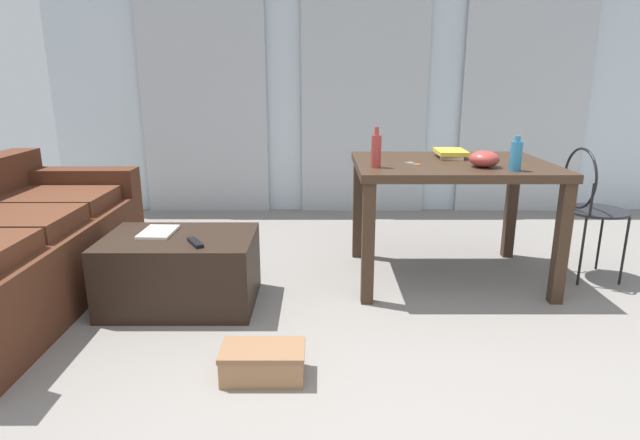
{
  "coord_description": "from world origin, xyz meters",
  "views": [
    {
      "loc": [
        -0.42,
        -1.4,
        1.28
      ],
      "look_at": [
        -0.4,
        1.72,
        0.42
      ],
      "focal_mm": 29.29,
      "sensor_mm": 36.0,
      "label": 1
    }
  ],
  "objects_px": {
    "coffee_table": "(179,270)",
    "bowl": "(482,159)",
    "shoebox": "(261,362)",
    "bottle_near": "(514,155)",
    "wire_chair": "(585,199)",
    "book_stack": "(449,153)",
    "bottle_far": "(374,150)",
    "craft_table": "(449,178)",
    "scissors": "(413,164)",
    "magazine": "(156,232)",
    "tv_remote_primary": "(193,243)"
  },
  "relations": [
    {
      "from": "book_stack",
      "to": "bottle_near",
      "type": "bearing_deg",
      "value": -63.98
    },
    {
      "from": "coffee_table",
      "to": "bottle_far",
      "type": "bearing_deg",
      "value": 10.54
    },
    {
      "from": "craft_table",
      "to": "bottle_near",
      "type": "xyz_separation_m",
      "value": [
        0.27,
        -0.32,
        0.19
      ]
    },
    {
      "from": "bottle_far",
      "to": "bowl",
      "type": "relative_size",
      "value": 1.34
    },
    {
      "from": "scissors",
      "to": "magazine",
      "type": "relative_size",
      "value": 0.45
    },
    {
      "from": "wire_chair",
      "to": "tv_remote_primary",
      "type": "height_order",
      "value": "wire_chair"
    },
    {
      "from": "craft_table",
      "to": "magazine",
      "type": "bearing_deg",
      "value": -168.31
    },
    {
      "from": "craft_table",
      "to": "wire_chair",
      "type": "distance_m",
      "value": 0.89
    },
    {
      "from": "craft_table",
      "to": "scissors",
      "type": "bearing_deg",
      "value": -159.44
    },
    {
      "from": "wire_chair",
      "to": "bowl",
      "type": "bearing_deg",
      "value": -165.6
    },
    {
      "from": "coffee_table",
      "to": "craft_table",
      "type": "height_order",
      "value": "craft_table"
    },
    {
      "from": "coffee_table",
      "to": "wire_chair",
      "type": "height_order",
      "value": "wire_chair"
    },
    {
      "from": "bottle_near",
      "to": "wire_chair",
      "type": "bearing_deg",
      "value": 27.42
    },
    {
      "from": "craft_table",
      "to": "wire_chair",
      "type": "relative_size",
      "value": 1.4
    },
    {
      "from": "craft_table",
      "to": "bowl",
      "type": "relative_size",
      "value": 6.87
    },
    {
      "from": "bottle_near",
      "to": "magazine",
      "type": "distance_m",
      "value": 2.08
    },
    {
      "from": "bottle_near",
      "to": "book_stack",
      "type": "distance_m",
      "value": 0.55
    },
    {
      "from": "coffee_table",
      "to": "shoebox",
      "type": "xyz_separation_m",
      "value": [
        0.55,
        -0.78,
        -0.13
      ]
    },
    {
      "from": "bottle_far",
      "to": "scissors",
      "type": "bearing_deg",
      "value": 25.08
    },
    {
      "from": "tv_remote_primary",
      "to": "magazine",
      "type": "bearing_deg",
      "value": 112.86
    },
    {
      "from": "bottle_far",
      "to": "scissors",
      "type": "height_order",
      "value": "bottle_far"
    },
    {
      "from": "book_stack",
      "to": "tv_remote_primary",
      "type": "xyz_separation_m",
      "value": [
        -1.53,
        -0.74,
        -0.38
      ]
    },
    {
      "from": "magazine",
      "to": "bottle_near",
      "type": "bearing_deg",
      "value": 3.17
    },
    {
      "from": "coffee_table",
      "to": "bowl",
      "type": "relative_size",
      "value": 4.81
    },
    {
      "from": "shoebox",
      "to": "bottle_near",
      "type": "bearing_deg",
      "value": 32.99
    },
    {
      "from": "bottle_near",
      "to": "bowl",
      "type": "bearing_deg",
      "value": 138.2
    },
    {
      "from": "bottle_far",
      "to": "shoebox",
      "type": "xyz_separation_m",
      "value": [
        -0.58,
        -0.99,
        -0.79
      ]
    },
    {
      "from": "bottle_near",
      "to": "scissors",
      "type": "distance_m",
      "value": 0.58
    },
    {
      "from": "bottle_near",
      "to": "bowl",
      "type": "height_order",
      "value": "bottle_near"
    },
    {
      "from": "bowl",
      "to": "coffee_table",
      "type": "bearing_deg",
      "value": -172.81
    },
    {
      "from": "craft_table",
      "to": "bottle_far",
      "type": "height_order",
      "value": "bottle_far"
    },
    {
      "from": "bowl",
      "to": "bottle_near",
      "type": "bearing_deg",
      "value": -41.8
    },
    {
      "from": "bottle_near",
      "to": "book_stack",
      "type": "relative_size",
      "value": 0.72
    },
    {
      "from": "wire_chair",
      "to": "book_stack",
      "type": "distance_m",
      "value": 0.9
    },
    {
      "from": "wire_chair",
      "to": "magazine",
      "type": "height_order",
      "value": "wire_chair"
    },
    {
      "from": "bottle_far",
      "to": "craft_table",
      "type": "bearing_deg",
      "value": 22.86
    },
    {
      "from": "coffee_table",
      "to": "shoebox",
      "type": "height_order",
      "value": "coffee_table"
    },
    {
      "from": "shoebox",
      "to": "book_stack",
      "type": "bearing_deg",
      "value": 51.02
    },
    {
      "from": "coffee_table",
      "to": "bottle_near",
      "type": "height_order",
      "value": "bottle_near"
    },
    {
      "from": "book_stack",
      "to": "tv_remote_primary",
      "type": "bearing_deg",
      "value": -154.29
    },
    {
      "from": "book_stack",
      "to": "tv_remote_primary",
      "type": "height_order",
      "value": "book_stack"
    },
    {
      "from": "bowl",
      "to": "tv_remote_primary",
      "type": "xyz_separation_m",
      "value": [
        -1.64,
        -0.37,
        -0.4
      ]
    },
    {
      "from": "book_stack",
      "to": "magazine",
      "type": "distance_m",
      "value": 1.91
    },
    {
      "from": "scissors",
      "to": "magazine",
      "type": "height_order",
      "value": "scissors"
    },
    {
      "from": "coffee_table",
      "to": "tv_remote_primary",
      "type": "xyz_separation_m",
      "value": [
        0.13,
        -0.14,
        0.21
      ]
    },
    {
      "from": "bowl",
      "to": "magazine",
      "type": "relative_size",
      "value": 0.69
    },
    {
      "from": "coffee_table",
      "to": "bowl",
      "type": "distance_m",
      "value": 1.88
    },
    {
      "from": "bottle_near",
      "to": "book_stack",
      "type": "bearing_deg",
      "value": 116.02
    },
    {
      "from": "craft_table",
      "to": "book_stack",
      "type": "distance_m",
      "value": 0.22
    },
    {
      "from": "wire_chair",
      "to": "magazine",
      "type": "distance_m",
      "value": 2.66
    }
  ]
}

